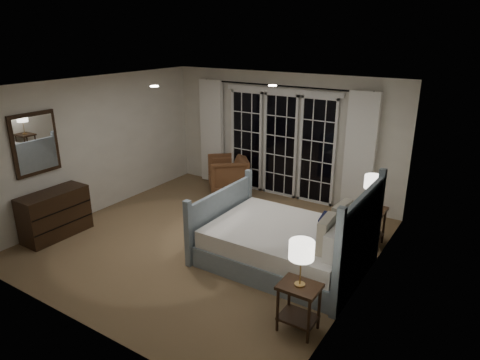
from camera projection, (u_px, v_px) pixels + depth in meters
The scene contains 20 objects.
floor at pixel (208, 240), 7.01m from camera, with size 5.00×5.00×0.00m, color #846547.
ceiling at pixel (204, 85), 6.18m from camera, with size 5.00×5.00×0.00m, color silver.
wall_left at pixel (98, 145), 7.88m from camera, with size 0.02×5.00×2.50m, color silver.
wall_right at pixel (367, 201), 5.32m from camera, with size 0.02×5.00×2.50m, color silver.
wall_back at pixel (281, 136), 8.58m from camera, with size 5.00×0.02×2.50m, color silver.
wall_front at pixel (67, 227), 4.62m from camera, with size 5.00×0.02×2.50m, color silver.
french_doors at pixel (280, 144), 8.60m from camera, with size 2.50×0.04×2.20m.
curtain_rod at pixel (281, 86), 8.17m from camera, with size 0.03×0.03×3.50m, color black.
curtain_left at pixel (212, 132), 9.36m from camera, with size 0.55×0.10×2.25m, color white.
curtain_right at pixel (360, 154), 7.68m from camera, with size 0.55×0.10×2.25m, color white.
downlight_a at pixel (273, 86), 6.26m from camera, with size 0.12×0.12×0.01m, color white.
downlight_b at pixel (154, 86), 6.18m from camera, with size 0.12×0.12×0.01m, color white.
bed at pixel (287, 243), 6.21m from camera, with size 2.27×1.63×1.33m.
nightstand_left at pixel (299, 301), 4.80m from camera, with size 0.45×0.36×0.59m.
nightstand_right at pixel (369, 220), 6.78m from camera, with size 0.48×0.38×0.62m.
lamp_left at pixel (302, 251), 4.59m from camera, with size 0.28×0.28×0.54m.
lamp_right at pixel (373, 182), 6.57m from camera, with size 0.28×0.28×0.54m.
armchair at pixel (228, 174), 9.09m from camera, with size 0.79×0.82×0.74m, color brown.
dresser at pixel (55, 214), 7.05m from camera, with size 0.47×1.10×0.78m.
mirror at pixel (35, 144), 6.79m from camera, with size 0.05×0.85×1.00m.
Camera 1 is at (3.84, -5.01, 3.26)m, focal length 32.00 mm.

